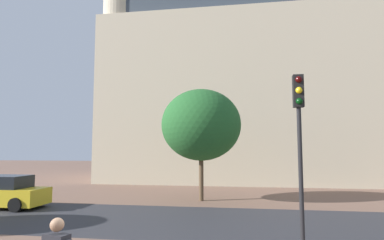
{
  "coord_description": "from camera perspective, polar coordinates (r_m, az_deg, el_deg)",
  "views": [
    {
      "loc": [
        2.02,
        -5.65,
        2.81
      ],
      "look_at": [
        -0.27,
        8.93,
        4.18
      ],
      "focal_mm": 29.89,
      "sensor_mm": 36.0,
      "label": 1
    }
  ],
  "objects": [
    {
      "name": "car_yellow",
      "position": [
        18.37,
        -30.72,
        -11.06
      ],
      "size": [
        4.18,
        1.93,
        1.55
      ],
      "color": "gold",
      "rests_on": "ground_plane"
    },
    {
      "name": "street_asphalt_strip",
      "position": [
        13.27,
        -0.02,
        -17.52
      ],
      "size": [
        120.0,
        6.04,
        0.0
      ],
      "primitive_type": "cube",
      "color": "#2D2D33",
      "rests_on": "ground_plane"
    },
    {
      "name": "ground_plane",
      "position": [
        16.03,
        1.62,
        -15.4
      ],
      "size": [
        120.0,
        120.0,
        0.0
      ],
      "primitive_type": "plane",
      "color": "brown"
    },
    {
      "name": "landmark_building",
      "position": [
        31.61,
        10.65,
        6.6
      ],
      "size": [
        27.04,
        12.84,
        35.96
      ],
      "color": "beige",
      "rests_on": "ground_plane"
    },
    {
      "name": "traffic_light_pole",
      "position": [
        9.21,
        18.62,
        -1.4
      ],
      "size": [
        0.28,
        0.34,
        4.87
      ],
      "color": "black",
      "rests_on": "ground_plane"
    },
    {
      "name": "tree_curb_far",
      "position": [
        17.99,
        1.64,
        -0.88
      ],
      "size": [
        4.47,
        4.47,
        6.21
      ],
      "color": "brown",
      "rests_on": "ground_plane"
    }
  ]
}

